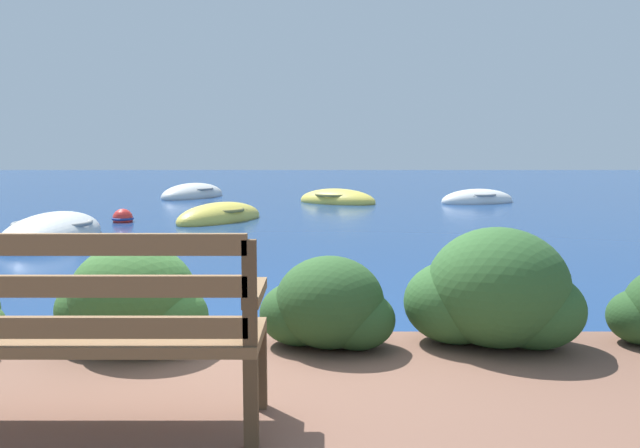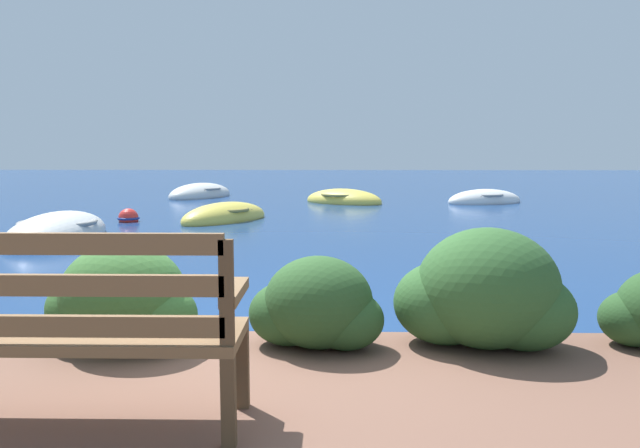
{
  "view_description": "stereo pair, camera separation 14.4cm",
  "coord_description": "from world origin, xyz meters",
  "px_view_note": "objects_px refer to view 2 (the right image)",
  "views": [
    {
      "loc": [
        0.58,
        -4.23,
        1.49
      ],
      "look_at": [
        0.55,
        5.01,
        0.37
      ],
      "focal_mm": 35.0,
      "sensor_mm": 36.0,
      "label": 1
    },
    {
      "loc": [
        0.72,
        -4.23,
        1.49
      ],
      "look_at": [
        0.55,
        5.01,
        0.37
      ],
      "focal_mm": 35.0,
      "sensor_mm": 36.0,
      "label": 2
    }
  ],
  "objects_px": {
    "rowboat_distant": "(200,195)",
    "rowboat_far": "(485,201)",
    "rowboat_nearest": "(58,235)",
    "mooring_buoy": "(128,218)",
    "rowboat_mid": "(225,218)",
    "park_bench": "(75,326)",
    "rowboat_outer": "(344,201)"
  },
  "relations": [
    {
      "from": "rowboat_distant",
      "to": "rowboat_far",
      "type": "bearing_deg",
      "value": 101.53
    },
    {
      "from": "rowboat_nearest",
      "to": "rowboat_far",
      "type": "relative_size",
      "value": 1.24
    },
    {
      "from": "rowboat_distant",
      "to": "mooring_buoy",
      "type": "distance_m",
      "value": 6.53
    },
    {
      "from": "mooring_buoy",
      "to": "rowboat_mid",
      "type": "bearing_deg",
      "value": 6.16
    },
    {
      "from": "park_bench",
      "to": "rowboat_distant",
      "type": "xyz_separation_m",
      "value": [
        -2.93,
        16.5,
        -0.64
      ]
    },
    {
      "from": "rowboat_nearest",
      "to": "mooring_buoy",
      "type": "height_order",
      "value": "rowboat_nearest"
    },
    {
      "from": "mooring_buoy",
      "to": "rowboat_distant",
      "type": "bearing_deg",
      "value": 89.01
    },
    {
      "from": "rowboat_mid",
      "to": "mooring_buoy",
      "type": "distance_m",
      "value": 1.97
    },
    {
      "from": "rowboat_distant",
      "to": "mooring_buoy",
      "type": "height_order",
      "value": "rowboat_distant"
    },
    {
      "from": "rowboat_far",
      "to": "rowboat_distant",
      "type": "xyz_separation_m",
      "value": [
        -8.29,
        1.99,
        0.01
      ]
    },
    {
      "from": "rowboat_mid",
      "to": "rowboat_distant",
      "type": "height_order",
      "value": "rowboat_distant"
    },
    {
      "from": "rowboat_outer",
      "to": "rowboat_distant",
      "type": "distance_m",
      "value": 4.82
    },
    {
      "from": "rowboat_far",
      "to": "mooring_buoy",
      "type": "relative_size",
      "value": 5.4
    },
    {
      "from": "rowboat_distant",
      "to": "park_bench",
      "type": "bearing_deg",
      "value": 35.1
    },
    {
      "from": "rowboat_mid",
      "to": "mooring_buoy",
      "type": "relative_size",
      "value": 5.71
    },
    {
      "from": "rowboat_nearest",
      "to": "park_bench",
      "type": "bearing_deg",
      "value": -157.32
    },
    {
      "from": "rowboat_nearest",
      "to": "rowboat_mid",
      "type": "bearing_deg",
      "value": -42.12
    },
    {
      "from": "rowboat_outer",
      "to": "rowboat_mid",
      "type": "bearing_deg",
      "value": 93.91
    },
    {
      "from": "rowboat_outer",
      "to": "mooring_buoy",
      "type": "distance_m",
      "value": 6.43
    },
    {
      "from": "park_bench",
      "to": "rowboat_mid",
      "type": "relative_size",
      "value": 0.58
    },
    {
      "from": "park_bench",
      "to": "rowboat_outer",
      "type": "relative_size",
      "value": 0.56
    },
    {
      "from": "rowboat_mid",
      "to": "rowboat_far",
      "type": "height_order",
      "value": "rowboat_far"
    },
    {
      "from": "park_bench",
      "to": "rowboat_outer",
      "type": "xyz_separation_m",
      "value": [
        1.48,
        14.55,
        -0.64
      ]
    },
    {
      "from": "park_bench",
      "to": "mooring_buoy",
      "type": "xyz_separation_m",
      "value": [
        -3.04,
        9.98,
        -0.63
      ]
    },
    {
      "from": "rowboat_far",
      "to": "rowboat_outer",
      "type": "bearing_deg",
      "value": -20.09
    },
    {
      "from": "rowboat_mid",
      "to": "rowboat_distant",
      "type": "distance_m",
      "value": 6.58
    },
    {
      "from": "park_bench",
      "to": "rowboat_far",
      "type": "relative_size",
      "value": 0.62
    },
    {
      "from": "rowboat_mid",
      "to": "rowboat_far",
      "type": "bearing_deg",
      "value": -25.0
    },
    {
      "from": "rowboat_outer",
      "to": "rowboat_distant",
      "type": "bearing_deg",
      "value": 10.4
    },
    {
      "from": "park_bench",
      "to": "rowboat_outer",
      "type": "distance_m",
      "value": 14.64
    },
    {
      "from": "rowboat_mid",
      "to": "rowboat_distant",
      "type": "xyz_separation_m",
      "value": [
        -1.84,
        6.32,
        0.01
      ]
    },
    {
      "from": "rowboat_outer",
      "to": "mooring_buoy",
      "type": "bearing_deg",
      "value": 79.68
    }
  ]
}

